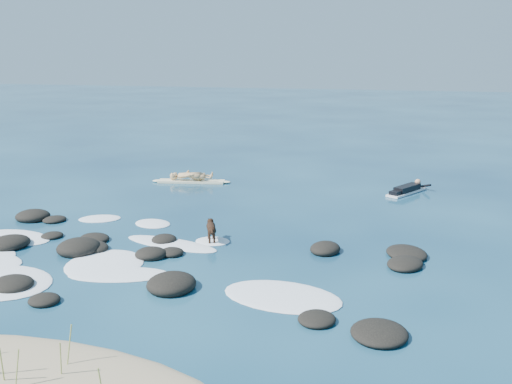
% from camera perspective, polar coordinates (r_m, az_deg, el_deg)
% --- Properties ---
extents(ground, '(160.00, 160.00, 0.00)m').
position_cam_1_polar(ground, '(17.49, -7.35, -5.61)').
color(ground, '#0A2642').
rests_on(ground, ground).
extents(reef_rocks, '(14.37, 6.97, 0.54)m').
position_cam_1_polar(reef_rocks, '(16.67, -10.08, -6.34)').
color(reef_rocks, black).
rests_on(reef_rocks, ground).
extents(breaking_foam, '(13.13, 8.00, 0.12)m').
position_cam_1_polar(breaking_foam, '(17.28, -19.56, -6.52)').
color(breaking_foam, white).
rests_on(breaking_foam, ground).
extents(standing_surfer_rig, '(3.61, 1.18, 2.06)m').
position_cam_1_polar(standing_surfer_rig, '(26.06, -6.53, 2.69)').
color(standing_surfer_rig, '#EFEABF').
rests_on(standing_surfer_rig, ground).
extents(paddling_surfer_rig, '(1.83, 2.55, 0.47)m').
position_cam_1_polar(paddling_surfer_rig, '(24.91, 14.92, 0.26)').
color(paddling_surfer_rig, white).
rests_on(paddling_surfer_rig, ground).
extents(dog, '(0.57, 1.03, 0.70)m').
position_cam_1_polar(dog, '(17.82, -4.51, -3.61)').
color(dog, black).
rests_on(dog, ground).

